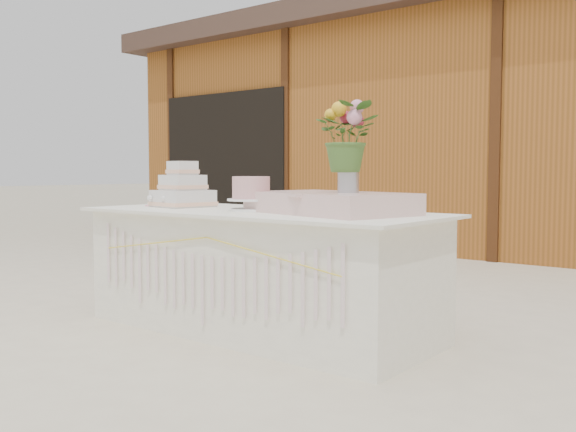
% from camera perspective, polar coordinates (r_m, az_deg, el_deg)
% --- Properties ---
extents(ground, '(80.00, 80.00, 0.00)m').
position_cam_1_polar(ground, '(4.19, -2.61, -10.11)').
color(ground, beige).
rests_on(ground, ground).
extents(barn, '(12.60, 4.60, 3.30)m').
position_cam_1_polar(barn, '(9.46, 22.28, 7.68)').
color(barn, brown).
rests_on(barn, ground).
extents(cake_table, '(2.40, 1.00, 0.77)m').
position_cam_1_polar(cake_table, '(4.10, -2.67, -4.87)').
color(cake_table, white).
rests_on(cake_table, ground).
extents(wedding_cake, '(0.40, 0.40, 0.32)m').
position_cam_1_polar(wedding_cake, '(4.56, -9.34, 2.17)').
color(wedding_cake, silver).
rests_on(wedding_cake, cake_table).
extents(pink_cake_stand, '(0.30, 0.30, 0.22)m').
position_cam_1_polar(pink_cake_stand, '(4.04, -3.30, 2.18)').
color(pink_cake_stand, white).
rests_on(pink_cake_stand, cake_table).
extents(satin_runner, '(1.10, 0.80, 0.13)m').
position_cam_1_polar(satin_runner, '(3.81, 3.70, 1.18)').
color(satin_runner, beige).
rests_on(satin_runner, cake_table).
extents(flower_vase, '(0.12, 0.12, 0.17)m').
position_cam_1_polar(flower_vase, '(3.72, 5.39, 3.36)').
color(flower_vase, '#B5B5BA').
rests_on(flower_vase, satin_runner).
extents(bouquet, '(0.46, 0.43, 0.40)m').
position_cam_1_polar(bouquet, '(3.73, 5.42, 7.73)').
color(bouquet, '#3D6428').
rests_on(bouquet, flower_vase).
extents(loose_flowers, '(0.14, 0.33, 0.02)m').
position_cam_1_polar(loose_flowers, '(4.78, -11.14, 1.03)').
color(loose_flowers, pink).
rests_on(loose_flowers, cake_table).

